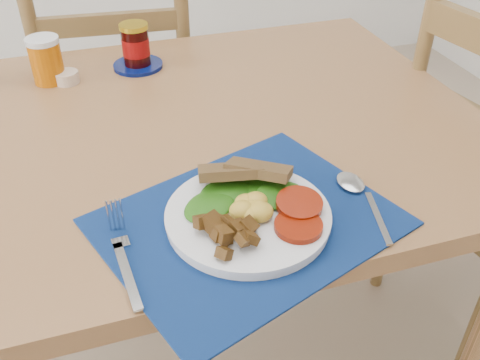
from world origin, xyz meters
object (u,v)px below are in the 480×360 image
Objects in this scene: juice_glass at (46,61)px; breakfast_plate at (246,214)px; chair_far at (116,62)px; jam_on_saucer at (136,48)px.

breakfast_plate is at bearing -66.12° from juice_glass.
juice_glass is (-0.17, -0.38, 0.18)m from chair_far.
chair_far reaches higher than jam_on_saucer.
jam_on_saucer is (0.20, 0.02, -0.00)m from juice_glass.
jam_on_saucer is (0.03, -0.36, 0.18)m from chair_far.
chair_far is 0.46m from juice_glass.
jam_on_saucer is at bearing 99.82° from chair_far.
chair_far is 10.49× the size of jam_on_saucer.
jam_on_saucer is at bearing 115.81° from breakfast_plate.
juice_glass is 0.83× the size of jam_on_saucer.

